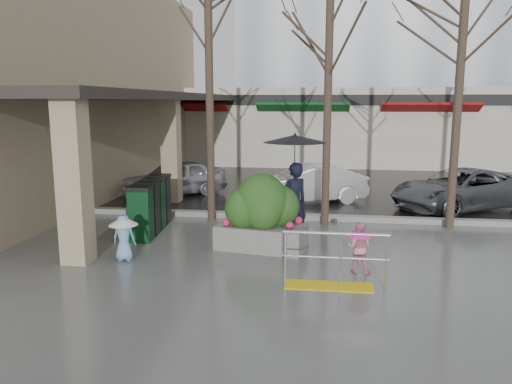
% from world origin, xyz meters
% --- Properties ---
extents(ground, '(120.00, 120.00, 0.00)m').
position_xyz_m(ground, '(0.00, 0.00, 0.00)').
color(ground, '#51514F').
rests_on(ground, ground).
extents(street_asphalt, '(120.00, 36.00, 0.01)m').
position_xyz_m(street_asphalt, '(0.00, 22.00, 0.01)').
color(street_asphalt, black).
rests_on(street_asphalt, ground).
extents(curb, '(120.00, 0.30, 0.15)m').
position_xyz_m(curb, '(0.00, 4.00, 0.07)').
color(curb, gray).
rests_on(curb, ground).
extents(near_building, '(6.00, 18.00, 8.00)m').
position_xyz_m(near_building, '(-9.00, 8.00, 4.00)').
color(near_building, tan).
rests_on(near_building, ground).
extents(canopy_slab, '(2.80, 18.00, 0.25)m').
position_xyz_m(canopy_slab, '(-4.80, 8.00, 3.62)').
color(canopy_slab, '#2D2823').
rests_on(canopy_slab, pillar_front).
extents(pillar_front, '(0.55, 0.55, 3.50)m').
position_xyz_m(pillar_front, '(-3.90, -0.50, 1.75)').
color(pillar_front, tan).
rests_on(pillar_front, ground).
extents(pillar_back, '(0.55, 0.55, 3.50)m').
position_xyz_m(pillar_back, '(-3.90, 6.00, 1.75)').
color(pillar_back, tan).
rests_on(pillar_back, ground).
extents(storefront_row, '(34.00, 6.74, 4.00)m').
position_xyz_m(storefront_row, '(2.00, 17.97, 2.01)').
color(storefront_row, beige).
rests_on(storefront_row, ground).
extents(handrail, '(1.90, 0.50, 1.03)m').
position_xyz_m(handrail, '(1.36, -1.20, 0.38)').
color(handrail, yellow).
rests_on(handrail, ground).
extents(tree_west, '(3.20, 3.20, 6.80)m').
position_xyz_m(tree_west, '(-2.00, 3.60, 5.08)').
color(tree_west, '#382B21').
rests_on(tree_west, ground).
extents(tree_midwest, '(3.20, 3.20, 7.00)m').
position_xyz_m(tree_midwest, '(1.20, 3.60, 5.23)').
color(tree_midwest, '#382B21').
rests_on(tree_midwest, ground).
extents(tree_mideast, '(3.20, 3.20, 6.50)m').
position_xyz_m(tree_mideast, '(4.50, 3.60, 4.86)').
color(tree_mideast, '#382B21').
rests_on(tree_mideast, ground).
extents(woman, '(1.50, 1.50, 2.61)m').
position_xyz_m(woman, '(0.47, 1.64, 1.56)').
color(woman, black).
rests_on(woman, ground).
extents(child_pink, '(0.57, 0.51, 1.02)m').
position_xyz_m(child_pink, '(1.87, -0.34, 0.57)').
color(child_pink, pink).
rests_on(child_pink, ground).
extents(child_blue, '(0.62, 0.62, 0.99)m').
position_xyz_m(child_blue, '(-3.00, -0.23, 0.61)').
color(child_blue, '#7BA8DA').
rests_on(child_blue, ground).
extents(planter, '(2.13, 1.33, 1.74)m').
position_xyz_m(planter, '(-0.21, 1.00, 0.83)').
color(planter, slate).
rests_on(planter, ground).
extents(news_boxes, '(0.75, 2.45, 1.35)m').
position_xyz_m(news_boxes, '(-3.25, 2.15, 0.67)').
color(news_boxes, '#0C3518').
rests_on(news_boxes, ground).
extents(car_a, '(3.89, 3.33, 1.26)m').
position_xyz_m(car_a, '(-4.18, 7.10, 0.63)').
color(car_a, '#A2A2A6').
rests_on(car_a, ground).
extents(car_b, '(4.05, 2.61, 1.26)m').
position_xyz_m(car_b, '(0.62, 6.47, 0.63)').
color(car_b, white).
rests_on(car_b, ground).
extents(car_c, '(4.96, 4.16, 1.26)m').
position_xyz_m(car_c, '(5.37, 6.13, 0.63)').
color(car_c, '#57595E').
rests_on(car_c, ground).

